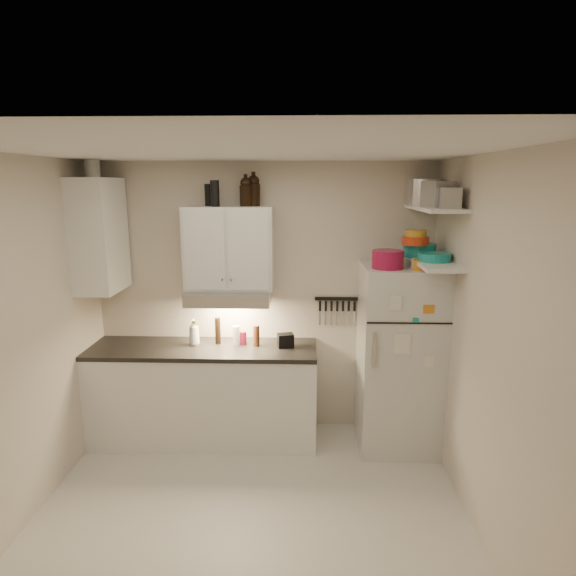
{
  "coord_description": "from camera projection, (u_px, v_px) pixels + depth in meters",
  "views": [
    {
      "loc": [
        0.37,
        -3.0,
        2.4
      ],
      "look_at": [
        0.25,
        0.9,
        1.55
      ],
      "focal_mm": 30.0,
      "sensor_mm": 36.0,
      "label": 1
    }
  ],
  "objects": [
    {
      "name": "tin_b",
      "position": [
        450.0,
        198.0,
        3.62
      ],
      "size": [
        0.18,
        0.18,
        0.16
      ],
      "primitive_type": "cube",
      "rotation": [
        0.0,
        0.0,
        -0.21
      ],
      "color": "#AAAAAD",
      "rests_on": "shelf_hi"
    },
    {
      "name": "clear_bottle",
      "position": [
        236.0,
        336.0,
        4.48
      ],
      "size": [
        0.08,
        0.08,
        0.19
      ],
      "primitive_type": "cylinder",
      "rotation": [
        0.0,
        0.0,
        -0.33
      ],
      "color": "silver",
      "rests_on": "countertop"
    },
    {
      "name": "growler_b",
      "position": [
        254.0,
        190.0,
        4.33
      ],
      "size": [
        0.14,
        0.14,
        0.28
      ],
      "primitive_type": null,
      "rotation": [
        0.0,
        0.0,
        -0.23
      ],
      "color": "black",
      "rests_on": "upper_cabinet"
    },
    {
      "name": "ceiling",
      "position": [
        242.0,
        148.0,
        2.9
      ],
      "size": [
        3.2,
        3.0,
        0.02
      ],
      "primitive_type": "cube",
      "color": "white",
      "rests_on": "ground"
    },
    {
      "name": "floor",
      "position": [
        249.0,
        526.0,
        3.46
      ],
      "size": [
        3.2,
        3.0,
        0.02
      ],
      "primitive_type": "cube",
      "color": "silver",
      "rests_on": "ground"
    },
    {
      "name": "left_wall",
      "position": [
        7.0,
        351.0,
        3.23
      ],
      "size": [
        0.02,
        3.0,
        2.6
      ],
      "primitive_type": "cube",
      "color": "beige",
      "rests_on": "ground"
    },
    {
      "name": "upper_cabinet",
      "position": [
        229.0,
        248.0,
        4.38
      ],
      "size": [
        0.8,
        0.33,
        0.75
      ],
      "primitive_type": "cube",
      "color": "white",
      "rests_on": "back_wall"
    },
    {
      "name": "side_cabinet",
      "position": [
        99.0,
        235.0,
        4.26
      ],
      "size": [
        0.33,
        0.55,
        1.0
      ],
      "primitive_type": "cube",
      "color": "white",
      "rests_on": "left_wall"
    },
    {
      "name": "shelf_lo",
      "position": [
        431.0,
        261.0,
        4.04
      ],
      "size": [
        0.3,
        0.95,
        0.03
      ],
      "primitive_type": "cube",
      "color": "white",
      "rests_on": "right_wall"
    },
    {
      "name": "thermos_a",
      "position": [
        215.0,
        193.0,
        4.21
      ],
      "size": [
        0.1,
        0.1,
        0.23
      ],
      "primitive_type": "cylinder",
      "rotation": [
        0.0,
        0.0,
        -0.38
      ],
      "color": "black",
      "rests_on": "upper_cabinet"
    },
    {
      "name": "bowl_teal",
      "position": [
        419.0,
        250.0,
        4.2
      ],
      "size": [
        0.29,
        0.29,
        0.11
      ],
      "primitive_type": "cylinder",
      "color": "teal",
      "rests_on": "shelf_lo"
    },
    {
      "name": "fridge",
      "position": [
        399.0,
        358.0,
        4.37
      ],
      "size": [
        0.7,
        0.68,
        1.7
      ],
      "primitive_type": "cube",
      "color": "silver",
      "rests_on": "floor"
    },
    {
      "name": "growler_a",
      "position": [
        246.0,
        191.0,
        4.29
      ],
      "size": [
        0.12,
        0.12,
        0.26
      ],
      "primitive_type": null,
      "rotation": [
        0.0,
        0.0,
        -0.07
      ],
      "color": "black",
      "rests_on": "upper_cabinet"
    },
    {
      "name": "stock_pot",
      "position": [
        424.0,
        192.0,
        4.22
      ],
      "size": [
        0.37,
        0.37,
        0.22
      ],
      "primitive_type": "cylinder",
      "rotation": [
        0.0,
        0.0,
        0.19
      ],
      "color": "silver",
      "rests_on": "shelf_hi"
    },
    {
      "name": "tin_a",
      "position": [
        438.0,
        194.0,
        3.8
      ],
      "size": [
        0.26,
        0.25,
        0.2
      ],
      "primitive_type": "cube",
      "rotation": [
        0.0,
        0.0,
        0.41
      ],
      "color": "#AAAAAD",
      "rests_on": "shelf_hi"
    },
    {
      "name": "oil_bottle",
      "position": [
        195.0,
        333.0,
        4.48
      ],
      "size": [
        0.05,
        0.05,
        0.24
      ],
      "primitive_type": "cylinder",
      "rotation": [
        0.0,
        0.0,
        -0.13
      ],
      "color": "#496018",
      "rests_on": "countertop"
    },
    {
      "name": "caddy",
      "position": [
        285.0,
        340.0,
        4.44
      ],
      "size": [
        0.17,
        0.14,
        0.12
      ],
      "primitive_type": "cube",
      "rotation": [
        0.0,
        0.0,
        0.25
      ],
      "color": "black",
      "rests_on": "countertop"
    },
    {
      "name": "soap_bottle",
      "position": [
        194.0,
        331.0,
        4.47
      ],
      "size": [
        0.13,
        0.13,
        0.28
      ],
      "primitive_type": "imported",
      "rotation": [
        0.0,
        0.0,
        -0.25
      ],
      "color": "white",
      "rests_on": "countertop"
    },
    {
      "name": "red_jar",
      "position": [
        243.0,
        338.0,
        4.51
      ],
      "size": [
        0.07,
        0.07,
        0.13
      ],
      "primitive_type": "cylinder",
      "rotation": [
        0.0,
        0.0,
        -0.11
      ],
      "color": "maroon",
      "rests_on": "countertop"
    },
    {
      "name": "back_wall",
      "position": [
        264.0,
        300.0,
        4.65
      ],
      "size": [
        3.2,
        0.02,
        2.6
      ],
      "primitive_type": "cube",
      "color": "beige",
      "rests_on": "ground"
    },
    {
      "name": "shelf_hi",
      "position": [
        435.0,
        208.0,
        3.94
      ],
      "size": [
        0.3,
        0.95,
        0.03
      ],
      "primitive_type": "cube",
      "color": "white",
      "rests_on": "right_wall"
    },
    {
      "name": "book_stack",
      "position": [
        426.0,
        264.0,
        4.01
      ],
      "size": [
        0.26,
        0.3,
        0.08
      ],
      "primitive_type": "cube",
      "rotation": [
        0.0,
        0.0,
        -0.26
      ],
      "color": "orange",
      "rests_on": "fridge"
    },
    {
      "name": "range_hood",
      "position": [
        229.0,
        296.0,
        4.41
      ],
      "size": [
        0.76,
        0.46,
        0.12
      ],
      "primitive_type": "cube",
      "color": "silver",
      "rests_on": "back_wall"
    },
    {
      "name": "right_wall",
      "position": [
        492.0,
        356.0,
        3.13
      ],
      "size": [
        0.02,
        3.0,
        2.6
      ],
      "primitive_type": "cube",
      "color": "beige",
      "rests_on": "ground"
    },
    {
      "name": "vinegar_bottle",
      "position": [
        218.0,
        331.0,
        4.51
      ],
      "size": [
        0.06,
        0.06,
        0.26
      ],
      "primitive_type": "cylinder",
      "rotation": [
        0.0,
        0.0,
        -0.17
      ],
      "color": "black",
      "rests_on": "countertop"
    },
    {
      "name": "side_jar",
      "position": [
        92.0,
        167.0,
        4.13
      ],
      "size": [
        0.13,
        0.13,
        0.17
      ],
      "primitive_type": "cylinder",
      "rotation": [
        0.0,
        0.0,
        0.01
      ],
      "color": "silver",
      "rests_on": "side_cabinet"
    },
    {
      "name": "base_cabinet",
      "position": [
        205.0,
        395.0,
        4.55
      ],
      "size": [
        2.1,
        0.6,
        0.88
      ],
      "primitive_type": "cube",
      "color": "white",
      "rests_on": "floor"
    },
    {
      "name": "pepper_mill",
      "position": [
        256.0,
        336.0,
        4.46
      ],
      "size": [
        0.07,
        0.07,
        0.2
      ],
      "primitive_type": "cylinder",
      "rotation": [
        0.0,
        0.0,
        0.25
      ],
      "color": "brown",
      "rests_on": "countertop"
    },
    {
      "name": "bowl_orange",
      "position": [
        415.0,
        241.0,
        4.1
      ],
      "size": [
        0.23,
        0.23,
        0.07
      ],
      "primitive_type": "cylinder",
      "color": "red",
      "rests_on": "bowl_teal"
    },
    {
      "name": "knife_strip",
      "position": [
        337.0,
        299.0,
        4.6
      ],
      "size": [
        0.42,
        0.02,
        0.03
      ],
      "primitive_type": "cube",
      "color": "black",
      "rests_on": "back_wall"
    },
    {
      "name": "thermos_b",
      "position": [
        208.0,
        195.0,
        4.34
      ],
      "size": [
        0.07,
        0.07,
        0.2
      ],
      "primitive_type": "cylinder",
      "rotation": [
        0.0,
        0.0,
        0.07
      ],
      "color": "black",
      "rests_on": "upper_cabinet"
    },
    {
      "name": "bowl_yellow",
      "position": [
        416.0,
        233.0,
        4.08
      ],
      "size": [
        0.18,
        0.18,
        0.06
      ],
      "primitive_type": "cylinder",
      "color": "#BA8320",
      "rests_on": "bowl_orange"
    },
    {
      "name": "countertop",
      "position": [
        203.0,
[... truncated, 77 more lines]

